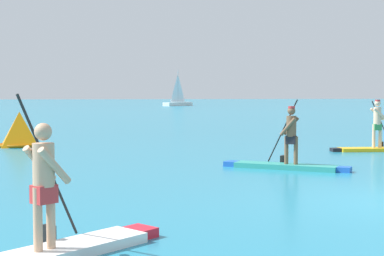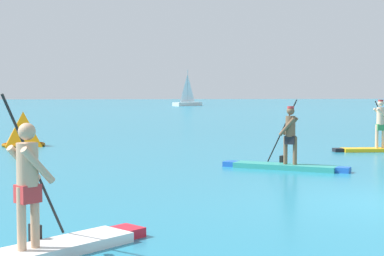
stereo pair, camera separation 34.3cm
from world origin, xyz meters
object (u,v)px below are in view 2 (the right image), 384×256
(paddleboarder_mid_center, at_px, (286,158))
(race_marker_buoy, at_px, (23,131))
(paddleboarder_far_right, at_px, (379,141))
(paddleboarder_near_left, at_px, (38,232))
(sailboat_right_horizon, at_px, (188,101))

(paddleboarder_mid_center, xyz_separation_m, race_marker_buoy, (-7.51, 8.50, 0.29))
(paddleboarder_far_right, relative_size, race_marker_buoy, 1.65)
(race_marker_buoy, bearing_deg, paddleboarder_far_right, -20.12)
(paddleboarder_mid_center, height_order, paddleboarder_far_right, paddleboarder_mid_center)
(paddleboarder_mid_center, bearing_deg, paddleboarder_near_left, 88.26)
(paddleboarder_near_left, relative_size, paddleboarder_mid_center, 0.93)
(paddleboarder_near_left, relative_size, sailboat_right_horizon, 0.45)
(paddleboarder_near_left, bearing_deg, race_marker_buoy, 59.09)
(paddleboarder_mid_center, bearing_deg, sailboat_right_horizon, -62.02)
(paddleboarder_far_right, relative_size, sailboat_right_horizon, 0.51)
(paddleboarder_mid_center, xyz_separation_m, paddleboarder_far_right, (4.89, 3.96, 0.05))
(paddleboarder_far_right, height_order, sailboat_right_horizon, sailboat_right_horizon)
(race_marker_buoy, xyz_separation_m, sailboat_right_horizon, (20.42, 74.97, 0.17))
(paddleboarder_near_left, bearing_deg, sailboat_right_horizon, 41.68)
(paddleboarder_near_left, distance_m, paddleboarder_mid_center, 9.50)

